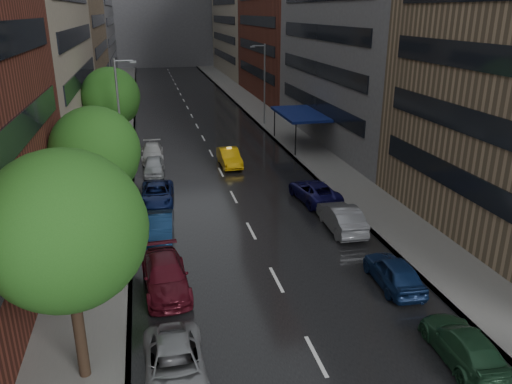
{
  "coord_description": "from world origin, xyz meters",
  "views": [
    {
      "loc": [
        -5.77,
        -11.09,
        12.61
      ],
      "look_at": [
        0.0,
        14.65,
        3.0
      ],
      "focal_mm": 35.0,
      "sensor_mm": 36.0,
      "label": 1
    }
  ],
  "objects": [
    {
      "name": "sidewalk_right",
      "position": [
        9.0,
        50.0,
        0.07
      ],
      "size": [
        4.0,
        140.0,
        0.15
      ],
      "primitive_type": "cube",
      "color": "gray",
      "rests_on": "ground"
    },
    {
      "name": "tree_mid",
      "position": [
        -8.6,
        16.68,
        5.35
      ],
      "size": [
        4.91,
        4.91,
        7.82
      ],
      "color": "#382619",
      "rests_on": "ground"
    },
    {
      "name": "sidewalk_left",
      "position": [
        -9.0,
        50.0,
        0.07
      ],
      "size": [
        4.0,
        140.0,
        0.15
      ],
      "primitive_type": "cube",
      "color": "gray",
      "rests_on": "ground"
    },
    {
      "name": "tree_far",
      "position": [
        -8.6,
        34.52,
        5.53
      ],
      "size": [
        5.07,
        5.07,
        8.08
      ],
      "color": "#382619",
      "rests_on": "ground"
    },
    {
      "name": "tree_near",
      "position": [
        -8.6,
        4.71,
        5.88
      ],
      "size": [
        5.39,
        5.39,
        8.59
      ],
      "color": "#382619",
      "rests_on": "ground"
    },
    {
      "name": "parked_cars_right",
      "position": [
        5.4,
        12.55,
        0.73
      ],
      "size": [
        2.86,
        22.51,
        1.61
      ],
      "color": "#1D4028",
      "rests_on": "ground"
    },
    {
      "name": "awning",
      "position": [
        8.98,
        35.0,
        3.13
      ],
      "size": [
        4.0,
        8.0,
        3.12
      ],
      "color": "navy",
      "rests_on": "sidewalk_right"
    },
    {
      "name": "street_lamp_right",
      "position": [
        7.72,
        45.0,
        4.89
      ],
      "size": [
        1.74,
        0.22,
        9.0
      ],
      "color": "gray",
      "rests_on": "sidewalk_right"
    },
    {
      "name": "road",
      "position": [
        0.0,
        50.0,
        0.01
      ],
      "size": [
        14.0,
        140.0,
        0.01
      ],
      "primitive_type": "cube",
      "color": "black",
      "rests_on": "ground"
    },
    {
      "name": "taxi",
      "position": [
        1.02,
        29.7,
        0.75
      ],
      "size": [
        1.68,
        4.57,
        1.49
      ],
      "primitive_type": "imported",
      "rotation": [
        0.0,
        0.0,
        0.02
      ],
      "color": "#FFB70D",
      "rests_on": "ground"
    },
    {
      "name": "parked_cars_left",
      "position": [
        -5.4,
        18.1,
        0.69
      ],
      "size": [
        2.59,
        34.1,
        1.47
      ],
      "color": "gray",
      "rests_on": "ground"
    },
    {
      "name": "street_lamp_left",
      "position": [
        -7.72,
        30.0,
        4.89
      ],
      "size": [
        1.74,
        0.22,
        9.0
      ],
      "color": "gray",
      "rests_on": "sidewalk_left"
    }
  ]
}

